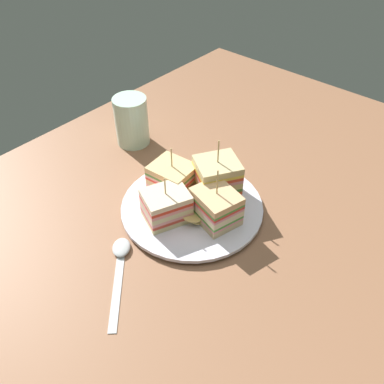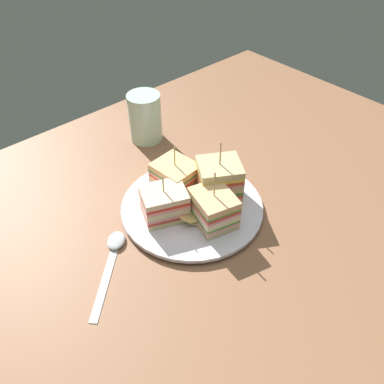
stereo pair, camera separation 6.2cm
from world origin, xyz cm
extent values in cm
cube|color=#8F5F42|center=(0.00, 0.00, -0.90)|extent=(117.07, 79.61, 1.80)
cylinder|color=white|center=(0.00, 0.00, 0.27)|extent=(15.17, 15.17, 0.54)
cylinder|color=white|center=(0.00, 0.00, 0.88)|extent=(24.47, 24.47, 0.67)
cube|color=beige|center=(-0.64, -5.10, 1.74)|extent=(6.79, 7.68, 1.06)
cube|color=#B2844C|center=(-0.97, -1.62, 1.74)|extent=(6.03, 0.85, 1.06)
cube|color=#EDCC50|center=(-0.64, -5.10, 2.50)|extent=(6.79, 7.68, 0.46)
cube|color=pink|center=(-0.64, -5.10, 2.96)|extent=(6.79, 7.68, 0.46)
cube|color=#E1B980|center=(-0.64, -5.10, 3.72)|extent=(6.79, 7.68, 1.06)
cube|color=#9E7242|center=(-0.97, -1.62, 3.72)|extent=(6.03, 0.85, 1.06)
cube|color=red|center=(-0.64, -5.10, 4.48)|extent=(6.79, 7.68, 0.46)
cube|color=#E9A599|center=(-0.64, -5.10, 4.94)|extent=(6.79, 7.68, 0.46)
cube|color=#4A8C36|center=(-0.64, -5.10, 5.40)|extent=(6.79, 7.68, 0.46)
cube|color=#E2BE7E|center=(-0.64, -5.10, 6.16)|extent=(6.79, 7.68, 1.06)
cylinder|color=tan|center=(-0.64, -5.10, 8.55)|extent=(0.24, 0.24, 3.73)
cube|color=beige|center=(4.99, -1.24, 1.70)|extent=(8.85, 8.16, 0.98)
cube|color=#9E7242|center=(1.79, 0.15, 1.70)|extent=(2.52, 5.33, 0.98)
cube|color=#C73D2C|center=(4.99, -1.24, 2.49)|extent=(8.85, 8.16, 0.60)
cube|color=pink|center=(4.99, -1.24, 3.08)|extent=(8.85, 8.16, 0.60)
cube|color=beige|center=(4.99, -1.24, 3.87)|extent=(8.85, 8.16, 0.98)
cube|color=#B2844C|center=(1.79, 0.15, 3.87)|extent=(2.52, 5.33, 0.98)
cube|color=pink|center=(4.99, -1.24, 4.66)|extent=(8.85, 8.16, 0.60)
cube|color=red|center=(4.99, -1.24, 5.26)|extent=(8.85, 8.16, 0.60)
cube|color=beige|center=(4.99, -1.24, 6.04)|extent=(8.85, 8.16, 0.98)
cylinder|color=tan|center=(4.99, -1.24, 8.11)|extent=(0.24, 0.24, 3.15)
cube|color=#D3B686|center=(0.01, 5.14, 1.79)|extent=(7.61, 8.44, 1.16)
cube|color=#B2844C|center=(-0.91, 1.77, 1.79)|extent=(5.70, 1.81, 1.16)
cube|color=pink|center=(0.01, 5.14, 2.60)|extent=(7.61, 8.44, 0.45)
cube|color=#469033|center=(0.01, 5.14, 3.05)|extent=(7.61, 8.44, 0.45)
cube|color=beige|center=(0.01, 5.14, 3.85)|extent=(7.61, 8.44, 1.16)
cube|color=#B2844C|center=(-0.91, 1.77, 3.85)|extent=(5.70, 1.81, 1.16)
cube|color=pink|center=(0.01, 5.14, 4.66)|extent=(7.61, 8.44, 0.45)
cube|color=red|center=(0.01, 5.14, 5.11)|extent=(7.61, 8.44, 0.45)
cube|color=#4C923A|center=(0.01, 5.14, 5.56)|extent=(7.61, 8.44, 0.45)
cube|color=#E2B37E|center=(0.01, 5.14, 6.37)|extent=(7.61, 8.44, 1.16)
cylinder|color=tan|center=(0.01, 5.14, 9.26)|extent=(0.24, 0.24, 4.61)
cube|color=#DBBA7F|center=(-4.96, 1.37, 1.80)|extent=(9.40, 9.14, 1.19)
cube|color=#B2844C|center=(-1.99, -0.47, 1.80)|extent=(3.52, 5.42, 1.19)
cube|color=pink|center=(-4.96, 1.37, 2.70)|extent=(9.40, 9.14, 0.60)
cube|color=#DD4C26|center=(-4.96, 1.37, 3.30)|extent=(9.40, 9.14, 0.60)
cube|color=#477E2F|center=(-4.96, 1.37, 3.90)|extent=(9.40, 9.14, 0.60)
cube|color=#D6C37D|center=(-4.96, 1.37, 4.79)|extent=(9.40, 9.14, 1.19)
cube|color=#9E7242|center=(-1.99, -0.47, 4.79)|extent=(3.52, 5.42, 1.19)
cube|color=pink|center=(-4.96, 1.37, 5.68)|extent=(9.40, 9.14, 0.60)
cube|color=#E04327|center=(-4.96, 1.37, 6.28)|extent=(9.40, 9.14, 0.60)
cube|color=#FEDA4A|center=(-4.96, 1.37, 6.88)|extent=(9.40, 9.14, 0.60)
cube|color=#D4BE86|center=(-4.96, 1.37, 7.77)|extent=(9.40, 9.14, 1.19)
cylinder|color=tan|center=(-4.96, 1.37, 10.52)|extent=(0.24, 0.24, 4.31)
cylinder|color=#E4DB7A|center=(0.41, 0.04, 1.52)|extent=(4.32, 4.32, 0.84)
cylinder|color=#E7CB72|center=(1.89, 2.77, 1.88)|extent=(4.37, 4.40, 0.97)
cylinder|color=#D6BA5F|center=(1.88, 2.65, 2.22)|extent=(5.04, 5.05, 0.66)
cylinder|color=#DFBD6B|center=(2.56, 2.40, 2.78)|extent=(5.39, 5.34, 1.12)
cube|color=silver|center=(19.87, 2.92, 0.12)|extent=(10.18, 9.66, 0.25)
ellipsoid|color=silver|center=(14.06, -2.54, 0.50)|extent=(4.77, 4.72, 1.00)
cylinder|color=silver|center=(-7.58, -22.93, 5.11)|extent=(6.83, 6.83, 10.22)
cylinder|color=#E9BA4D|center=(-7.58, -22.93, 2.71)|extent=(6.29, 6.29, 5.41)
camera|label=1|loc=(38.19, 33.12, 49.58)|focal=37.93mm
camera|label=2|loc=(33.84, 37.55, 49.58)|focal=37.93mm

